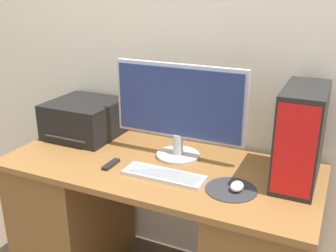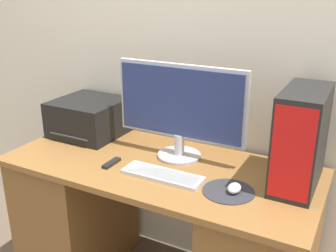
# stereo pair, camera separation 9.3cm
# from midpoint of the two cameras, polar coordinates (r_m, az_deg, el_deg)

# --- Properties ---
(wall_back) EXTENTS (6.40, 0.05, 2.70)m
(wall_back) POSITION_cam_midpoint_polar(r_m,az_deg,el_deg) (2.08, 2.04, 13.71)
(wall_back) COLOR silver
(wall_back) RESTS_ON ground_plane
(desk) EXTENTS (1.52, 0.67, 0.76)m
(desk) POSITION_cam_midpoint_polar(r_m,az_deg,el_deg) (2.09, -2.63, -14.65)
(desk) COLOR brown
(desk) RESTS_ON ground_plane
(monitor) EXTENTS (0.66, 0.22, 0.47)m
(monitor) POSITION_cam_midpoint_polar(r_m,az_deg,el_deg) (1.89, 0.15, 2.80)
(monitor) COLOR #B7B7BC
(monitor) RESTS_ON desk
(keyboard) EXTENTS (0.37, 0.12, 0.02)m
(keyboard) POSITION_cam_midpoint_polar(r_m,az_deg,el_deg) (1.78, -2.13, -7.15)
(keyboard) COLOR silver
(keyboard) RESTS_ON desk
(mousepad) EXTENTS (0.22, 0.22, 0.00)m
(mousepad) POSITION_cam_midpoint_polar(r_m,az_deg,el_deg) (1.69, 7.57, -9.15)
(mousepad) COLOR #2D2D33
(mousepad) RESTS_ON desk
(mouse) EXTENTS (0.05, 0.08, 0.04)m
(mouse) POSITION_cam_midpoint_polar(r_m,az_deg,el_deg) (1.68, 8.41, -8.67)
(mouse) COLOR silver
(mouse) RESTS_ON mousepad
(computer_tower) EXTENTS (0.17, 0.38, 0.42)m
(computer_tower) POSITION_cam_midpoint_polar(r_m,az_deg,el_deg) (1.74, 17.26, -1.41)
(computer_tower) COLOR black
(computer_tower) RESTS_ON desk
(printer) EXTENTS (0.37, 0.37, 0.20)m
(printer) POSITION_cam_midpoint_polar(r_m,az_deg,el_deg) (2.28, -13.19, 1.02)
(printer) COLOR black
(printer) RESTS_ON desk
(remote_control) EXTENTS (0.03, 0.12, 0.02)m
(remote_control) POSITION_cam_midpoint_polar(r_m,az_deg,el_deg) (1.91, -9.68, -5.53)
(remote_control) COLOR black
(remote_control) RESTS_ON desk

